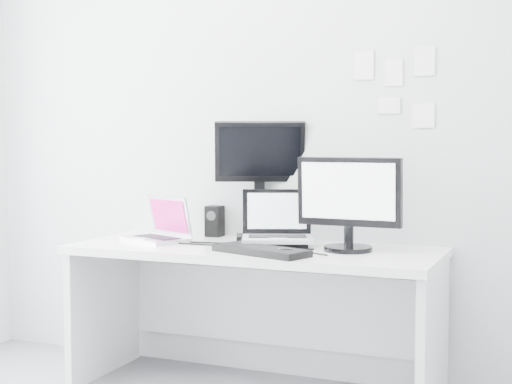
{
  "coord_description": "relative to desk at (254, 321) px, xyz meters",
  "views": [
    {
      "loc": [
        1.42,
        -2.13,
        1.25
      ],
      "look_at": [
        0.02,
        1.23,
        1.0
      ],
      "focal_mm": 53.25,
      "sensor_mm": 36.0,
      "label": 1
    }
  ],
  "objects": [
    {
      "name": "back_wall",
      "position": [
        0.0,
        0.35,
        0.99
      ],
      "size": [
        3.6,
        0.0,
        3.6
      ],
      "primitive_type": "plane",
      "rotation": [
        1.57,
        0.0,
        0.0
      ],
      "color": "silver",
      "rests_on": "ground"
    },
    {
      "name": "desk",
      "position": [
        0.0,
        0.0,
        0.0
      ],
      "size": [
        1.8,
        0.7,
        0.73
      ],
      "primitive_type": "cube",
      "color": "white",
      "rests_on": "ground"
    },
    {
      "name": "macbook",
      "position": [
        -0.54,
        -0.01,
        0.49
      ],
      "size": [
        0.39,
        0.35,
        0.24
      ],
      "primitive_type": "cube",
      "rotation": [
        0.0,
        0.0,
        -0.42
      ],
      "color": "silver",
      "rests_on": "desk"
    },
    {
      "name": "speaker",
      "position": [
        -0.35,
        0.29,
        0.45
      ],
      "size": [
        0.1,
        0.1,
        0.17
      ],
      "primitive_type": "cube",
      "rotation": [
        0.0,
        0.0,
        0.26
      ],
      "color": "black",
      "rests_on": "desk"
    },
    {
      "name": "dell_laptop",
      "position": [
        0.1,
        0.05,
        0.51
      ],
      "size": [
        0.42,
        0.38,
        0.29
      ],
      "primitive_type": "cube",
      "rotation": [
        0.0,
        0.0,
        0.39
      ],
      "color": "#B6B8BD",
      "rests_on": "desk"
    },
    {
      "name": "rear_monitor",
      "position": [
        -0.09,
        0.29,
        0.68
      ],
      "size": [
        0.49,
        0.35,
        0.63
      ],
      "primitive_type": "cube",
      "rotation": [
        0.0,
        0.0,
        0.42
      ],
      "color": "black",
      "rests_on": "desk"
    },
    {
      "name": "samsung_monitor",
      "position": [
        0.46,
        0.04,
        0.59
      ],
      "size": [
        0.5,
        0.24,
        0.46
      ],
      "primitive_type": "cube",
      "rotation": [
        0.0,
        0.0,
        -0.02
      ],
      "color": "black",
      "rests_on": "desk"
    },
    {
      "name": "keyboard",
      "position": [
        0.12,
        -0.2,
        0.38
      ],
      "size": [
        0.5,
        0.31,
        0.03
      ],
      "primitive_type": "cube",
      "rotation": [
        0.0,
        0.0,
        -0.34
      ],
      "color": "black",
      "rests_on": "desk"
    },
    {
      "name": "mouse",
      "position": [
        0.25,
        -0.22,
        0.38
      ],
      "size": [
        0.12,
        0.08,
        0.04
      ],
      "primitive_type": "ellipsoid",
      "rotation": [
        0.0,
        0.0,
        -0.06
      ],
      "color": "black",
      "rests_on": "desk"
    },
    {
      "name": "wall_note_0",
      "position": [
        0.45,
        0.34,
        1.26
      ],
      "size": [
        0.1,
        0.0,
        0.14
      ],
      "primitive_type": "cube",
      "color": "white",
      "rests_on": "back_wall"
    },
    {
      "name": "wall_note_1",
      "position": [
        0.6,
        0.34,
        1.22
      ],
      "size": [
        0.09,
        0.0,
        0.13
      ],
      "primitive_type": "cube",
      "color": "white",
      "rests_on": "back_wall"
    },
    {
      "name": "wall_note_2",
      "position": [
        0.75,
        0.34,
        1.26
      ],
      "size": [
        0.1,
        0.0,
        0.14
      ],
      "primitive_type": "cube",
      "color": "white",
      "rests_on": "back_wall"
    },
    {
      "name": "wall_note_3",
      "position": [
        0.58,
        0.34,
        1.05
      ],
      "size": [
        0.11,
        0.0,
        0.08
      ],
      "primitive_type": "cube",
      "color": "white",
      "rests_on": "back_wall"
    },
    {
      "name": "wall_note_4",
      "position": [
        0.75,
        0.34,
        1.0
      ],
      "size": [
        0.11,
        0.0,
        0.12
      ],
      "primitive_type": "cube",
      "color": "white",
      "rests_on": "back_wall"
    }
  ]
}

